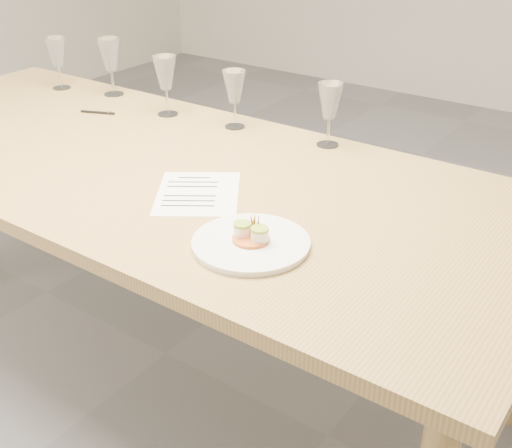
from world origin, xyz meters
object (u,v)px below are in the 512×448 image
Objects in this scene: recipe_sheet at (198,193)px; wine_glass_4 at (330,102)px; dinner_plate at (251,242)px; wine_glass_0 at (57,53)px; wine_glass_3 at (234,88)px; dining_table at (151,180)px; ballpoint_pen at (98,112)px; wine_glass_2 at (165,74)px; wine_glass_1 at (110,55)px.

recipe_sheet is 1.75× the size of wine_glass_4.
wine_glass_0 is at bearing 156.79° from dinner_plate.
recipe_sheet is 0.56m from wine_glass_3.
dining_table is at bearing 125.43° from recipe_sheet.
wine_glass_2 reaches higher than ballpoint_pen.
wine_glass_0 is at bearing 157.25° from dining_table.
wine_glass_3 is (0.04, 0.38, 0.20)m from dining_table.
wine_glass_3 is at bearing 129.79° from dinner_plate.
wine_glass_4 is at bearing -8.80° from ballpoint_pen.
wine_glass_1 is at bearing 114.81° from recipe_sheet.
ballpoint_pen is at bearing -146.78° from wine_glass_2.
dining_table is 11.92× the size of wine_glass_4.
wine_glass_3 is 0.97× the size of wine_glass_4.
wine_glass_4 reaches higher than wine_glass_3.
wine_glass_1 is at bearing 14.77° from wine_glass_0.
dinner_plate is 0.83m from wine_glass_3.
dinner_plate is 1.51m from wine_glass_0.
wine_glass_3 is at bearing -3.43° from ballpoint_pen.
recipe_sheet is 1.80× the size of wine_glass_3.
ballpoint_pen is (-1.02, 0.46, -0.01)m from dinner_plate.
wine_glass_0 reaches higher than dinner_plate.
dining_table is 8.75× the size of dinner_plate.
wine_glass_4 is (0.35, 0.04, 0.00)m from wine_glass_3.
dinner_plate is at bearing -36.58° from wine_glass_2.
wine_glass_1 is 0.35m from wine_glass_2.
wine_glass_1 is at bearing 177.55° from wine_glass_3.
recipe_sheet is (0.27, -0.10, 0.07)m from dining_table.
dinner_plate reaches higher than ballpoint_pen.
wine_glass_0 reaches higher than dining_table.
wine_glass_3 is at bearing -174.13° from wine_glass_4.
recipe_sheet is 0.70m from wine_glass_2.
wine_glass_0 is 1.04× the size of wine_glass_3.
dinner_plate is 1.40× the size of wine_glass_3.
dinner_plate is 1.12m from ballpoint_pen.
wine_glass_2 is at bearing -173.71° from wine_glass_4.
wine_glass_1 reaches higher than wine_glass_0.
ballpoint_pen is 0.64× the size of wine_glass_3.
wine_glass_1 reaches higher than recipe_sheet.
wine_glass_3 reaches higher than dining_table.
dining_table is 0.62m from dinner_plate.
wine_glass_1 is 0.62m from wine_glass_3.
wine_glass_2 is (0.58, 0.00, 0.00)m from wine_glass_0.
dining_table is 0.92m from wine_glass_0.
wine_glass_3 is at bearing 2.42° from wine_glass_0.
ballpoint_pen is 0.29m from wine_glass_2.
wine_glass_4 is at bearing 105.11° from dinner_plate.
wine_glass_1 reaches higher than dining_table.
wine_glass_4 is (-0.18, 0.67, 0.13)m from dinner_plate.
wine_glass_2 reaches higher than wine_glass_0.
dining_table is 19.31× the size of ballpoint_pen.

